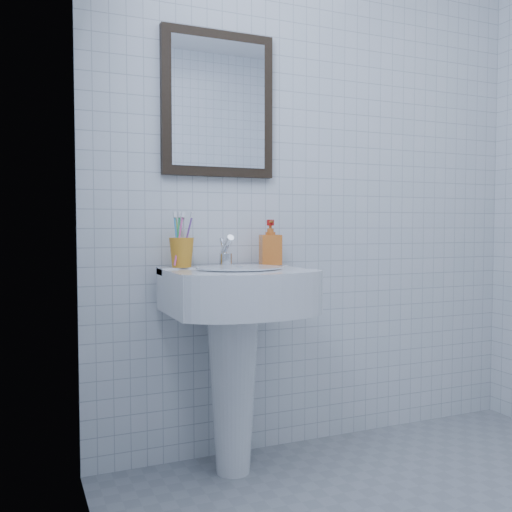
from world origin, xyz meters
name	(u,v)px	position (x,y,z in m)	size (l,w,h in m)	color
wall_back	(319,178)	(0.00, 1.20, 1.25)	(2.20, 0.02, 2.50)	silver
wall_left	(136,115)	(-1.10, 0.00, 1.25)	(0.02, 2.40, 2.50)	silver
washbasin	(235,335)	(-0.51, 0.99, 0.58)	(0.56, 0.41, 0.86)	white
faucet	(226,254)	(-0.51, 1.09, 0.91)	(0.05, 0.12, 0.13)	silver
toothbrush_cup	(182,252)	(-0.70, 1.10, 0.92)	(0.10, 0.10, 0.12)	orange
soap_dispenser	(270,243)	(-0.30, 1.09, 0.95)	(0.09, 0.09, 0.19)	#B83D12
wall_mirror	(218,104)	(-0.51, 1.18, 1.55)	(0.50, 0.04, 0.62)	black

